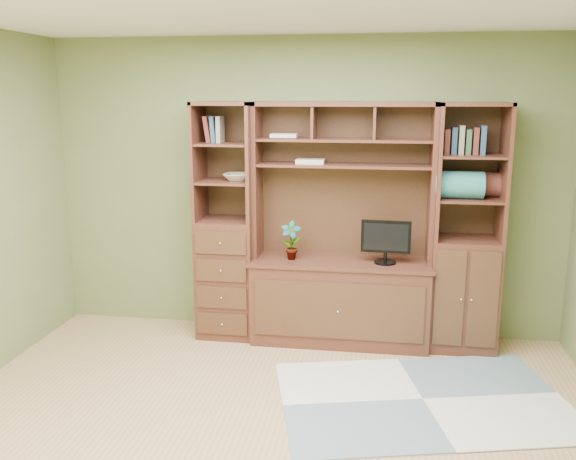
% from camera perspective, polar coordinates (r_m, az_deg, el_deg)
% --- Properties ---
extents(room, '(4.60, 4.10, 2.64)m').
position_cam_1_polar(room, '(3.44, -2.64, -1.09)').
color(room, tan).
rests_on(room, ground).
extents(center_hutch, '(1.54, 0.53, 2.05)m').
position_cam_1_polar(center_hutch, '(5.13, 5.02, 0.34)').
color(center_hutch, '#4A251A').
rests_on(center_hutch, ground).
extents(left_tower, '(0.50, 0.45, 2.05)m').
position_cam_1_polar(left_tower, '(5.33, -5.74, 0.77)').
color(left_tower, '#4A251A').
rests_on(left_tower, ground).
extents(right_tower, '(0.55, 0.45, 2.05)m').
position_cam_1_polar(right_tower, '(5.21, 16.36, 0.05)').
color(right_tower, '#4A251A').
rests_on(right_tower, ground).
extents(rug, '(2.25, 1.77, 0.01)m').
position_cam_1_polar(rug, '(4.56, 12.49, -15.22)').
color(rug, '#A2A8A7').
rests_on(rug, ground).
extents(monitor, '(0.42, 0.20, 0.50)m').
position_cam_1_polar(monitor, '(5.10, 9.16, -0.37)').
color(monitor, black).
rests_on(monitor, center_hutch).
extents(orchid, '(0.17, 0.12, 0.33)m').
position_cam_1_polar(orchid, '(5.17, 0.28, -1.00)').
color(orchid, '#A76038').
rests_on(orchid, center_hutch).
extents(magazines, '(0.23, 0.17, 0.04)m').
position_cam_1_polar(magazines, '(5.16, 2.11, 6.45)').
color(magazines, beige).
rests_on(magazines, center_hutch).
extents(bowl, '(0.24, 0.24, 0.06)m').
position_cam_1_polar(bowl, '(5.24, -4.73, 4.97)').
color(bowl, beige).
rests_on(bowl, left_tower).
extents(blanket_teal, '(0.38, 0.22, 0.22)m').
position_cam_1_polar(blanket_teal, '(5.09, 15.71, 4.09)').
color(blanket_teal, '#2E767B').
rests_on(blanket_teal, right_tower).
extents(blanket_red, '(0.36, 0.20, 0.20)m').
position_cam_1_polar(blanket_red, '(5.24, 17.49, 4.10)').
color(blanket_red, brown).
rests_on(blanket_red, right_tower).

